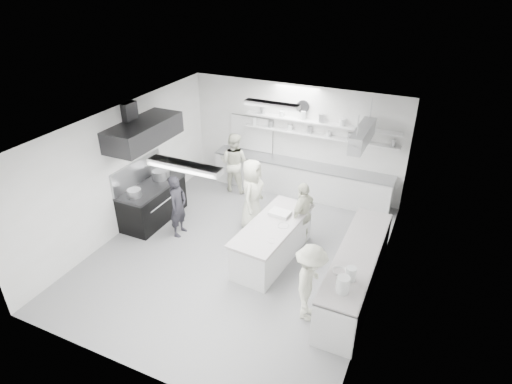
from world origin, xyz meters
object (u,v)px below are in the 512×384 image
at_px(cook_back, 234,162).
at_px(back_counter, 300,179).
at_px(cook_stove, 178,206).
at_px(right_counter, 355,273).
at_px(stove, 153,203).
at_px(prep_island, 272,242).

bearing_deg(cook_back, back_counter, -163.78).
height_order(back_counter, cook_stove, cook_stove).
height_order(back_counter, right_counter, right_counter).
distance_m(right_counter, cook_stove, 4.31).
bearing_deg(right_counter, stove, 173.48).
xyz_separation_m(prep_island, cook_back, (-2.21, 2.48, 0.44)).
relative_size(back_counter, right_counter, 1.52).
distance_m(prep_island, cook_stove, 2.41).
distance_m(back_counter, right_counter, 4.13).
relative_size(right_counter, cook_back, 1.93).
bearing_deg(right_counter, back_counter, 124.65).
distance_m(right_counter, prep_island, 1.94).
distance_m(stove, back_counter, 4.03).
bearing_deg(stove, cook_stove, -16.12).
xyz_separation_m(stove, right_counter, (5.25, -0.60, 0.02)).
relative_size(back_counter, cook_back, 2.92).
xyz_separation_m(right_counter, cook_stove, (-4.29, 0.32, 0.30)).
bearing_deg(back_counter, stove, -136.01).
bearing_deg(right_counter, cook_back, 145.31).
distance_m(stove, cook_stove, 1.05).
relative_size(back_counter, cook_stove, 3.26).
xyz_separation_m(prep_island, cook_stove, (-2.39, -0.05, 0.35)).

